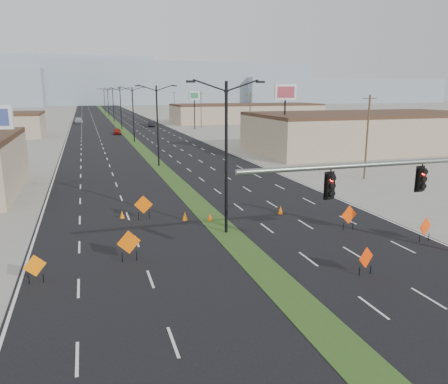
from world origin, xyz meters
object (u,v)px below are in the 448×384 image
object	(u,v)px
car_far	(79,120)
streetlight_1	(157,123)
streetlight_0	(226,153)
construction_sign_0	(35,267)
construction_sign_1	(129,243)
construction_sign_5	(425,227)
pole_sign_east_far	(194,99)
car_mid	(151,124)
streetlight_6	(104,100)
streetlight_5	(108,102)
car_left	(117,131)
streetlight_4	(113,104)
construction_sign_3	(366,259)
construction_sign_4	(349,216)
construction_sign_2	(143,205)
cone_3	(122,214)
streetlight_3	(121,107)
cone_0	(185,216)
streetlight_2	(133,113)
cone_1	(210,217)
pole_sign_east_near	(285,97)
cone_2	(281,210)

from	to	relation	value
car_far	streetlight_1	bearing A→B (deg)	-86.85
streetlight_0	construction_sign_0	distance (m)	13.24
construction_sign_0	construction_sign_1	size ratio (longest dim) A/B	0.84
construction_sign_5	pole_sign_east_far	xyz separation A→B (m)	(5.70, 84.28, 6.50)
car_mid	streetlight_6	bearing A→B (deg)	99.50
streetlight_5	car_left	size ratio (longest dim) A/B	2.56
streetlight_4	pole_sign_east_far	xyz separation A→B (m)	(17.20, -33.25, 2.03)
construction_sign_3	streetlight_0	bearing A→B (deg)	98.65
construction_sign_4	construction_sign_5	xyz separation A→B (m)	(3.24, -3.58, -0.07)
car_far	construction_sign_0	xyz separation A→B (m)	(-1.17, -113.85, 0.09)
construction_sign_1	construction_sign_2	world-z (taller)	construction_sign_2
construction_sign_0	construction_sign_2	distance (m)	11.63
construction_sign_4	car_mid	bearing A→B (deg)	80.91
streetlight_6	construction_sign_1	xyz separation A→B (m)	(-6.76, -171.19, -4.34)
streetlight_0	car_mid	size ratio (longest dim) A/B	2.27
streetlight_1	cone_3	bearing A→B (deg)	-106.06
streetlight_3	construction_sign_2	distance (m)	79.44
cone_0	pole_sign_east_far	world-z (taller)	pole_sign_east_far
construction_sign_0	streetlight_5	bearing A→B (deg)	61.08
streetlight_2	pole_sign_east_far	distance (m)	28.59
streetlight_3	car_mid	distance (m)	11.41
streetlight_1	streetlight_5	bearing A→B (deg)	90.00
construction_sign_4	cone_1	size ratio (longest dim) A/B	2.98
car_far	cone_0	distance (m)	105.76
construction_sign_1	pole_sign_east_far	world-z (taller)	pole_sign_east_far
cone_0	pole_sign_east_near	xyz separation A→B (m)	(21.11, 27.86, 8.11)
streetlight_0	construction_sign_5	size ratio (longest dim) A/B	6.20
car_left	streetlight_2	bearing A→B (deg)	-79.45
car_far	construction_sign_4	bearing A→B (deg)	-84.61
construction_sign_5	cone_0	bearing A→B (deg)	127.58
streetlight_0	streetlight_6	xyz separation A→B (m)	(0.00, 168.00, 0.00)
streetlight_2	cone_3	bearing A→B (deg)	-97.29
streetlight_6	cone_1	xyz separation A→B (m)	(-0.31, -165.05, -5.13)
streetlight_2	cone_3	xyz separation A→B (m)	(-6.44, -50.38, -5.12)
streetlight_4	cone_0	size ratio (longest dim) A/B	15.23
streetlight_0	streetlight_2	size ratio (longest dim) A/B	1.00
construction_sign_1	cone_0	distance (m)	8.37
car_left	streetlight_0	bearing A→B (deg)	-85.10
streetlight_5	streetlight_6	world-z (taller)	same
streetlight_1	pole_sign_east_far	size ratio (longest dim) A/B	1.09
streetlight_1	streetlight_2	world-z (taller)	same
car_left	cone_3	size ratio (longest dim) A/B	6.64
car_far	construction_sign_1	xyz separation A→B (m)	(3.57, -112.29, 0.28)
streetlight_6	pole_sign_east_far	bearing A→B (deg)	-79.09
car_far	pole_sign_east_near	distance (m)	83.31
streetlight_5	streetlight_6	bearing A→B (deg)	90.00
cone_2	construction_sign_0	bearing A→B (deg)	-155.28
streetlight_3	construction_sign_2	bearing A→B (deg)	-93.55
cone_2	car_left	bearing A→B (deg)	96.18
cone_2	construction_sign_1	bearing A→B (deg)	-152.91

